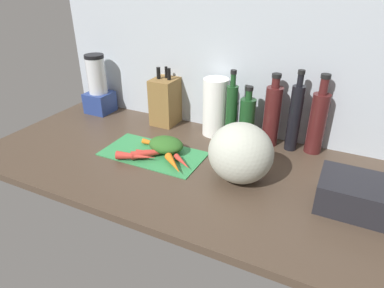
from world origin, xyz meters
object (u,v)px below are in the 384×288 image
at_px(carrot_2, 136,156).
at_px(carrot_5, 159,145).
at_px(carrot_7, 182,162).
at_px(paper_towel_roll, 215,107).
at_px(bottle_3, 295,117).
at_px(blender_appliance, 98,88).
at_px(cutting_board, 153,153).
at_px(carrot_6, 162,147).
at_px(carrot_1, 174,164).
at_px(bottle_4, 317,121).
at_px(carrot_3, 153,153).
at_px(bottle_2, 272,115).
at_px(knife_block, 166,101).
at_px(carrot_0, 164,151).
at_px(bottle_1, 247,120).
at_px(carrot_4, 148,152).
at_px(winter_squash, 241,153).
at_px(bottle_0, 231,112).
at_px(dish_rack, 363,196).

xyz_separation_m(carrot_2, carrot_5, (0.02, 0.14, -0.01)).
xyz_separation_m(carrot_7, paper_towel_roll, (-0.00, 0.33, 0.11)).
bearing_deg(paper_towel_roll, bottle_3, 0.91).
bearing_deg(blender_appliance, cutting_board, -28.91).
bearing_deg(carrot_6, carrot_5, 144.27).
height_order(cutting_board, carrot_1, carrot_1).
distance_m(carrot_6, bottle_4, 0.66).
bearing_deg(bottle_3, blender_appliance, -178.67).
bearing_deg(carrot_5, carrot_2, -100.28).
bearing_deg(carrot_3, bottle_2, 40.76).
bearing_deg(carrot_7, carrot_2, -164.47).
relative_size(carrot_5, knife_block, 0.58).
relative_size(carrot_2, bottle_2, 0.51).
xyz_separation_m(carrot_1, carrot_7, (0.02, 0.03, -0.00)).
bearing_deg(bottle_4, carrot_5, -155.56).
height_order(carrot_0, carrot_1, same).
bearing_deg(carrot_0, bottle_1, 46.00).
relative_size(bottle_2, bottle_3, 0.92).
bearing_deg(bottle_2, carrot_4, -141.10).
height_order(winter_squash, bottle_0, bottle_0).
relative_size(winter_squash, paper_towel_roll, 0.88).
height_order(carrot_1, bottle_3, bottle_3).
height_order(bottle_0, bottle_3, bottle_3).
bearing_deg(carrot_2, winter_squash, 8.74).
height_order(bottle_1, bottle_3, bottle_3).
height_order(carrot_0, bottle_2, bottle_2).
distance_m(winter_squash, knife_block, 0.61).
bearing_deg(winter_squash, knife_block, 145.98).
distance_m(carrot_1, bottle_1, 0.40).
height_order(winter_squash, bottle_4, bottle_4).
bearing_deg(carrot_2, bottle_1, 46.66).
bearing_deg(bottle_3, carrot_7, -136.04).
xyz_separation_m(cutting_board, carrot_5, (-0.00, 0.05, 0.02)).
bearing_deg(knife_block, cutting_board, -70.19).
bearing_deg(bottle_0, knife_block, 172.91).
bearing_deg(cutting_board, carrot_6, 51.20).
distance_m(carrot_0, knife_block, 0.37).
bearing_deg(knife_block, carrot_1, -56.47).
relative_size(carrot_2, carrot_6, 1.37).
bearing_deg(knife_block, dish_rack, -19.98).
relative_size(carrot_1, bottle_1, 0.51).
xyz_separation_m(carrot_4, bottle_0, (0.25, 0.30, 0.12)).
distance_m(carrot_1, knife_block, 0.47).
bearing_deg(carrot_4, bottle_4, 30.07).
bearing_deg(cutting_board, carrot_1, -25.37).
bearing_deg(carrot_0, cutting_board, -174.57).
height_order(carrot_1, bottle_2, bottle_2).
bearing_deg(carrot_2, carrot_5, 79.72).
height_order(carrot_7, blender_appliance, blender_appliance).
height_order(cutting_board, dish_rack, dish_rack).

